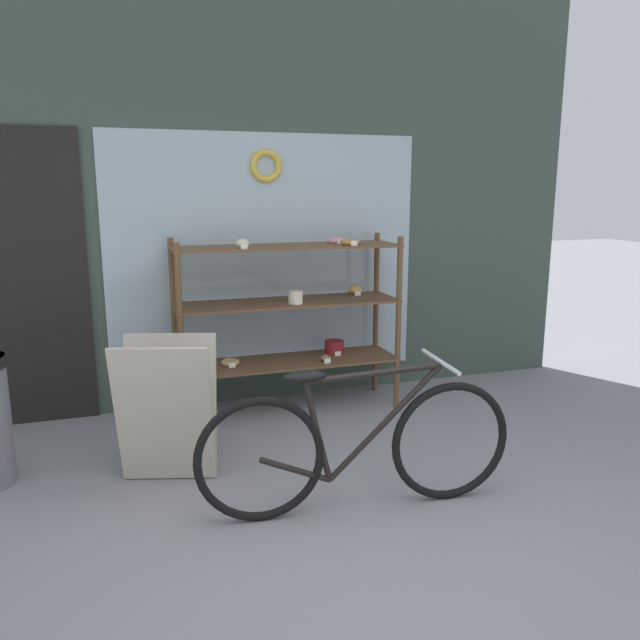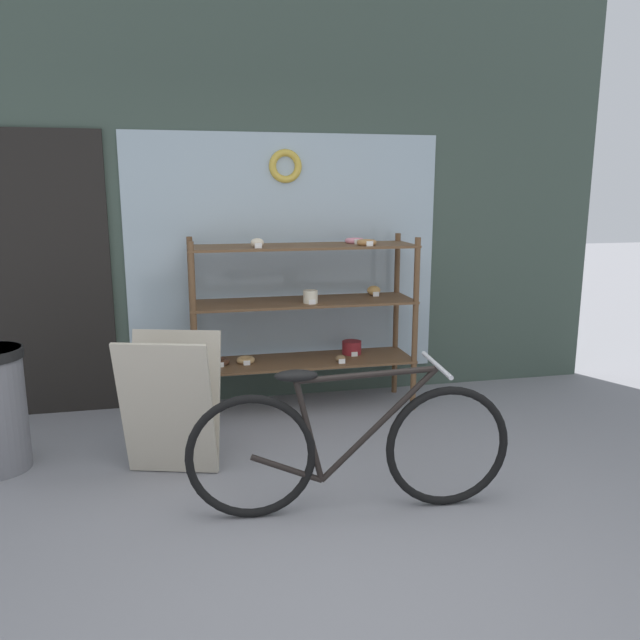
{
  "view_description": "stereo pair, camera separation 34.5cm",
  "coord_description": "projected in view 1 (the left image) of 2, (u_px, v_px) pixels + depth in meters",
  "views": [
    {
      "loc": [
        -0.95,
        -2.01,
        1.69
      ],
      "look_at": [
        0.14,
        1.26,
        0.96
      ],
      "focal_mm": 35.0,
      "sensor_mm": 36.0,
      "label": 1
    },
    {
      "loc": [
        -0.62,
        -2.1,
        1.69
      ],
      "look_at": [
        0.14,
        1.26,
        0.96
      ],
      "focal_mm": 35.0,
      "sensor_mm": 36.0,
      "label": 2
    }
  ],
  "objects": [
    {
      "name": "display_case",
      "position": [
        290.0,
        309.0,
        4.7
      ],
      "size": [
        1.68,
        0.48,
        1.34
      ],
      "color": "brown",
      "rests_on": "ground_plane"
    },
    {
      "name": "storefront_facade",
      "position": [
        234.0,
        166.0,
        4.73
      ],
      "size": [
        5.78,
        0.13,
        3.8
      ],
      "color": "#3D4C42",
      "rests_on": "ground_plane"
    },
    {
      "name": "ground_plane",
      "position": [
        387.0,
        616.0,
        2.5
      ],
      "size": [
        30.0,
        30.0,
        0.0
      ],
      "primitive_type": "plane",
      "color": "gray"
    },
    {
      "name": "sandwich_board",
      "position": [
        167.0,
        410.0,
        3.61
      ],
      "size": [
        0.63,
        0.52,
        0.84
      ],
      "rotation": [
        0.0,
        0.0,
        -0.29
      ],
      "color": "#B2A893",
      "rests_on": "ground_plane"
    },
    {
      "name": "bicycle",
      "position": [
        357.0,
        446.0,
        3.27
      ],
      "size": [
        1.71,
        0.46,
        0.8
      ],
      "rotation": [
        0.0,
        0.0,
        -0.09
      ],
      "color": "black",
      "rests_on": "ground_plane"
    }
  ]
}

